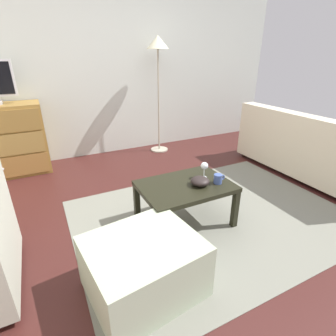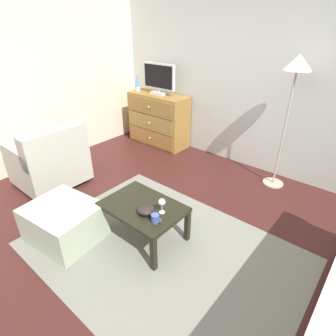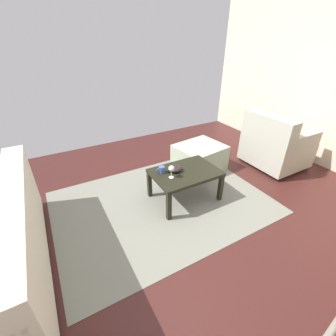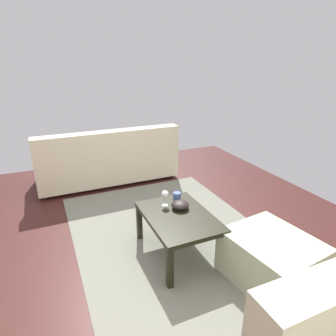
# 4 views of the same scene
# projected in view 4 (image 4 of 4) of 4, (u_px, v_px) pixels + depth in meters

# --- Properties ---
(ground_plane) EXTENTS (5.65, 4.79, 0.05)m
(ground_plane) POSITION_uv_depth(u_px,v_px,m) (160.00, 253.00, 2.85)
(ground_plane) COLOR #3C1A17
(area_rug) EXTENTS (2.60, 1.90, 0.01)m
(area_rug) POSITION_uv_depth(u_px,v_px,m) (170.00, 235.00, 3.08)
(area_rug) COLOR slate
(area_rug) RESTS_ON ground_plane
(coffee_table) EXTENTS (0.81, 0.57, 0.41)m
(coffee_table) POSITION_uv_depth(u_px,v_px,m) (179.00, 220.00, 2.68)
(coffee_table) COLOR black
(coffee_table) RESTS_ON ground_plane
(wine_glass) EXTENTS (0.07, 0.07, 0.16)m
(wine_glass) POSITION_uv_depth(u_px,v_px,m) (165.00, 195.00, 2.80)
(wine_glass) COLOR silver
(wine_glass) RESTS_ON coffee_table
(mug) EXTENTS (0.11, 0.08, 0.08)m
(mug) POSITION_uv_depth(u_px,v_px,m) (177.00, 196.00, 2.93)
(mug) COLOR #3E5493
(mug) RESTS_ON coffee_table
(bowl_decorative) EXTENTS (0.17, 0.17, 0.08)m
(bowl_decorative) POSITION_uv_depth(u_px,v_px,m) (180.00, 205.00, 2.77)
(bowl_decorative) COLOR black
(bowl_decorative) RESTS_ON coffee_table
(couch_large) EXTENTS (0.85, 1.98, 0.81)m
(couch_large) POSITION_uv_depth(u_px,v_px,m) (107.00, 159.00, 4.34)
(couch_large) COLOR #332319
(couch_large) RESTS_ON ground_plane
(ottoman) EXTENTS (0.77, 0.68, 0.39)m
(ottoman) POSITION_uv_depth(u_px,v_px,m) (271.00, 259.00, 2.41)
(ottoman) COLOR #A1AE92
(ottoman) RESTS_ON ground_plane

